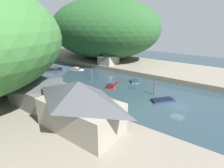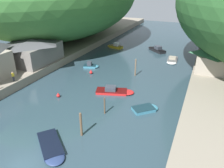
% 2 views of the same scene
% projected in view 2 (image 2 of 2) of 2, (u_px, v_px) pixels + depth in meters
% --- Properties ---
extents(water_surface, '(130.00, 130.00, 0.00)m').
position_uv_depth(water_surface, '(126.00, 69.00, 46.72)').
color(water_surface, '#283D47').
rests_on(water_surface, ground).
extents(left_bank, '(22.00, 120.00, 1.58)m').
position_uv_depth(left_bank, '(36.00, 52.00, 55.22)').
color(left_bank, gray).
rests_on(left_bank, ground).
extents(boathouse_shed, '(8.34, 10.80, 4.83)m').
position_uv_depth(boathouse_shed, '(33.00, 50.00, 45.10)').
color(boathouse_shed, slate).
rests_on(boathouse_shed, left_bank).
extents(right_bank_cottage, '(7.19, 5.83, 4.97)m').
position_uv_depth(right_bank_cottage, '(217.00, 59.00, 39.79)').
color(right_bank_cottage, gray).
rests_on(right_bank_cottage, right_bank).
extents(boat_near_quay, '(5.93, 5.51, 0.44)m').
position_uv_depth(boat_near_quay, '(52.00, 148.00, 24.13)').
color(boat_near_quay, navy).
rests_on(boat_near_quay, water_surface).
extents(boat_moored_right, '(4.07, 4.00, 0.51)m').
position_uv_depth(boat_moored_right, '(146.00, 109.00, 31.58)').
color(boat_moored_right, teal).
rests_on(boat_moored_right, water_surface).
extents(boat_cabin_cruiser, '(2.58, 5.80, 0.86)m').
position_uv_depth(boat_cabin_cruiser, '(172.00, 60.00, 51.12)').
color(boat_cabin_cruiser, white).
rests_on(boat_cabin_cruiser, water_surface).
extents(boat_mid_channel, '(4.80, 2.36, 1.52)m').
position_uv_depth(boat_mid_channel, '(115.00, 46.00, 61.44)').
color(boat_mid_channel, gold).
rests_on(boat_mid_channel, water_surface).
extents(boat_small_dinghy, '(5.93, 5.52, 1.54)m').
position_uv_depth(boat_small_dinghy, '(156.00, 49.00, 58.65)').
color(boat_small_dinghy, black).
rests_on(boat_small_dinghy, water_surface).
extents(boat_far_upstream, '(3.65, 2.66, 1.26)m').
position_uv_depth(boat_far_upstream, '(91.00, 66.00, 47.44)').
color(boat_far_upstream, teal).
rests_on(boat_far_upstream, water_surface).
extents(boat_far_right_bank, '(6.66, 3.93, 1.12)m').
position_uv_depth(boat_far_right_bank, '(115.00, 91.00, 36.50)').
color(boat_far_right_bank, red).
rests_on(boat_far_right_bank, water_surface).
extents(mooring_post_nearest, '(0.29, 0.29, 3.22)m').
position_uv_depth(mooring_post_nearest, '(81.00, 124.00, 25.81)').
color(mooring_post_nearest, brown).
rests_on(mooring_post_nearest, water_surface).
extents(mooring_post_second, '(0.22, 0.22, 2.54)m').
position_uv_depth(mooring_post_second, '(105.00, 106.00, 30.35)').
color(mooring_post_second, '#4C3D2D').
rests_on(mooring_post_second, water_surface).
extents(mooring_post_farthest, '(0.27, 0.27, 3.46)m').
position_uv_depth(mooring_post_farthest, '(135.00, 67.00, 42.63)').
color(mooring_post_farthest, brown).
rests_on(mooring_post_farthest, water_surface).
extents(channel_buoy_near, '(0.61, 0.61, 0.92)m').
position_uv_depth(channel_buoy_near, '(91.00, 72.00, 43.98)').
color(channel_buoy_near, red).
rests_on(channel_buoy_near, water_surface).
extents(channel_buoy_far, '(0.56, 0.56, 0.84)m').
position_uv_depth(channel_buoy_far, '(58.00, 95.00, 35.10)').
color(channel_buoy_far, red).
rests_on(channel_buoy_far, water_surface).
extents(person_on_quay, '(0.32, 0.43, 1.69)m').
position_uv_depth(person_on_quay, '(13.00, 76.00, 36.72)').
color(person_on_quay, '#282D3D').
rests_on(person_on_quay, left_bank).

